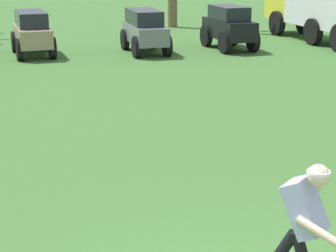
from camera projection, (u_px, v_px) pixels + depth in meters
The scene contains 5 objects.
frisbee_thrower at pixel (303, 224), 6.16m from camera, with size 0.65×1.02×1.41m.
parked_car_slot_c at pixel (32, 32), 20.10m from camera, with size 1.23×2.44×1.34m.
parked_car_slot_d at pixel (145, 30), 20.57m from camera, with size 1.15×2.41×1.34m.
parked_car_slot_e at pixel (229, 26), 21.26m from camera, with size 1.29×2.40×1.40m.
box_truck at pixel (320, 6), 22.72m from camera, with size 1.67×5.96×2.20m.
Camera 1 is at (-2.17, -4.70, 3.35)m, focal length 70.00 mm.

